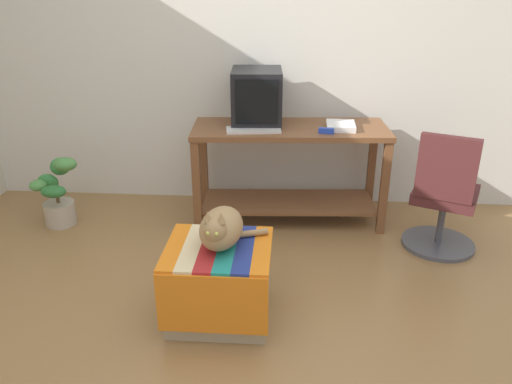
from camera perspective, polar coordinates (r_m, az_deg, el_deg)
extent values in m
plane|color=olive|center=(2.82, -2.38, -17.28)|extent=(14.00, 14.00, 0.00)
cube|color=silver|center=(4.22, 0.45, 15.99)|extent=(8.00, 0.10, 2.60)
cube|color=brown|center=(3.81, -6.70, 0.46)|extent=(0.06, 0.06, 0.74)
cube|color=brown|center=(3.89, 14.30, 0.36)|extent=(0.06, 0.06, 0.74)
cube|color=brown|center=(4.33, 12.93, 2.84)|extent=(0.06, 0.06, 0.74)
cube|color=brown|center=(4.25, -5.93, 2.97)|extent=(0.06, 0.06, 0.74)
cube|color=brown|center=(4.09, 3.66, -1.13)|extent=(1.39, 0.56, 0.02)
cube|color=brown|center=(3.88, 3.88, 7.09)|extent=(1.52, 0.65, 0.04)
cube|color=black|center=(3.96, 0.10, 7.91)|extent=(0.28, 0.32, 0.02)
cube|color=black|center=(3.91, 0.10, 10.71)|extent=(0.40, 0.45, 0.42)
cube|color=black|center=(3.69, 0.07, 10.12)|extent=(0.31, 0.03, 0.32)
cube|color=beige|center=(3.75, -0.28, 7.05)|extent=(0.42, 0.20, 0.02)
cube|color=white|center=(3.87, 9.56, 7.40)|extent=(0.22, 0.25, 0.04)
cube|color=tan|center=(2.93, -4.18, -10.23)|extent=(0.56, 0.50, 0.44)
cube|color=orange|center=(2.69, -5.02, -12.66)|extent=(0.59, 0.01, 0.35)
cube|color=orange|center=(2.86, -9.21, -6.14)|extent=(0.10, 0.54, 0.02)
cube|color=beige|center=(2.84, -7.27, -6.24)|extent=(0.10, 0.54, 0.02)
cube|color=#AD2323|center=(2.82, -5.30, -6.33)|extent=(0.10, 0.54, 0.02)
cube|color=#1E897A|center=(2.81, -3.32, -6.42)|extent=(0.10, 0.54, 0.02)
cube|color=navy|center=(2.80, -1.31, -6.50)|extent=(0.10, 0.54, 0.02)
cube|color=orange|center=(2.79, 0.70, -6.57)|extent=(0.10, 0.54, 0.02)
ellipsoid|color=#9E7A4C|center=(2.78, -3.94, -4.08)|extent=(0.27, 0.39, 0.21)
sphere|color=#9E7A4C|center=(2.64, -4.68, -4.33)|extent=(0.13, 0.13, 0.13)
cylinder|color=#9E7A4C|center=(2.89, -1.51, -4.80)|extent=(0.29, 0.13, 0.04)
cone|color=#9E7A4C|center=(2.61, -5.48, -2.77)|extent=(0.05, 0.05, 0.06)
cone|color=#9E7A4C|center=(2.60, -3.98, -2.89)|extent=(0.05, 0.05, 0.06)
sphere|color=#C6D151|center=(2.59, -5.47, -4.66)|extent=(0.02, 0.02, 0.02)
sphere|color=#C6D151|center=(2.58, -4.51, -4.75)|extent=(0.02, 0.02, 0.02)
cylinder|color=#B7A893|center=(4.32, -21.29, -2.24)|extent=(0.24, 0.24, 0.19)
cylinder|color=brown|center=(4.26, -21.58, -0.38)|extent=(0.03, 0.03, 0.12)
ellipsoid|color=#4C8E42|center=(4.10, -20.81, 2.96)|extent=(0.18, 0.14, 0.10)
ellipsoid|color=#38843D|center=(4.26, -21.29, 2.72)|extent=(0.15, 0.15, 0.14)
ellipsoid|color=#38843D|center=(4.28, -22.48, 1.03)|extent=(0.17, 0.09, 0.14)
ellipsoid|color=#4C8E42|center=(4.23, -23.42, 0.69)|extent=(0.13, 0.13, 0.08)
ellipsoid|color=#2D7033|center=(4.11, -21.95, 0.05)|extent=(0.19, 0.13, 0.09)
cylinder|color=#4C4C51|center=(3.98, 19.85, -5.49)|extent=(0.52, 0.52, 0.03)
cylinder|color=#4C4C51|center=(3.89, 20.22, -3.10)|extent=(0.05, 0.05, 0.34)
cube|color=#471E1E|center=(3.81, 20.65, -0.26)|extent=(0.55, 0.55, 0.08)
cube|color=#471E1E|center=(3.54, 20.80, 2.51)|extent=(0.37, 0.20, 0.44)
cube|color=#2342B7|center=(3.73, 7.96, 6.89)|extent=(0.11, 0.06, 0.04)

